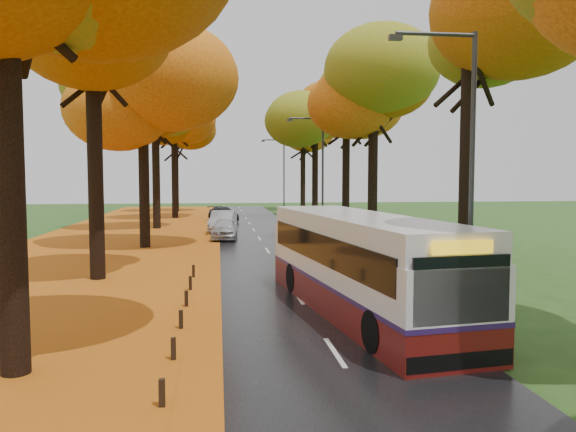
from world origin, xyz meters
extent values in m
cube|color=black|center=(0.00, 25.00, 0.02)|extent=(6.50, 90.00, 0.04)
cube|color=silver|center=(0.00, 25.00, 0.04)|extent=(0.12, 90.00, 0.01)
cube|color=#98510D|center=(-9.00, 25.00, 0.01)|extent=(12.00, 90.00, 0.02)
cube|color=#CB5D14|center=(-3.05, 25.00, 0.04)|extent=(0.90, 90.00, 0.01)
cylinder|color=black|center=(-6.90, 5.50, 4.29)|extent=(0.60, 0.60, 8.58)
cylinder|color=black|center=(-7.50, 16.50, 4.58)|extent=(0.60, 0.60, 9.15)
ellipsoid|color=orange|center=(-7.50, 16.50, 10.30)|extent=(8.00, 8.00, 6.24)
cylinder|color=black|center=(-6.90, 26.50, 4.00)|extent=(0.60, 0.60, 8.00)
ellipsoid|color=orange|center=(-6.90, 26.50, 9.00)|extent=(9.20, 9.20, 7.18)
cylinder|color=black|center=(-7.50, 38.50, 4.29)|extent=(0.60, 0.60, 8.58)
ellipsoid|color=orange|center=(-7.50, 38.50, 9.65)|extent=(8.00, 8.00, 6.24)
cylinder|color=black|center=(-6.90, 49.50, 4.58)|extent=(0.60, 0.60, 9.15)
ellipsoid|color=orange|center=(-6.90, 49.50, 10.30)|extent=(9.20, 9.20, 7.18)
cylinder|color=black|center=(-7.50, 59.50, 4.00)|extent=(0.60, 0.60, 8.00)
ellipsoid|color=orange|center=(-7.50, 59.50, 9.00)|extent=(8.00, 8.00, 6.24)
cylinder|color=black|center=(7.50, 15.50, 4.61)|extent=(0.60, 0.60, 9.22)
ellipsoid|color=#B66E0D|center=(7.50, 15.50, 10.37)|extent=(8.20, 8.20, 6.40)
cylinder|color=black|center=(6.90, 27.50, 4.10)|extent=(0.60, 0.60, 8.19)
ellipsoid|color=#B66E0D|center=(6.90, 27.50, 9.22)|extent=(9.20, 9.20, 7.18)
cylinder|color=black|center=(7.50, 37.50, 4.35)|extent=(0.60, 0.60, 8.70)
ellipsoid|color=#B66E0D|center=(7.50, 37.50, 9.79)|extent=(8.20, 8.20, 6.40)
cylinder|color=black|center=(6.90, 48.50, 4.61)|extent=(0.60, 0.60, 9.22)
ellipsoid|color=#B66E0D|center=(6.90, 48.50, 10.37)|extent=(9.20, 9.20, 7.18)
cylinder|color=black|center=(7.50, 60.50, 4.10)|extent=(0.60, 0.60, 8.19)
ellipsoid|color=#B66E0D|center=(7.50, 60.50, 9.22)|extent=(8.20, 8.20, 6.40)
cube|color=black|center=(-3.70, 3.40, 0.26)|extent=(0.11, 0.11, 0.52)
cube|color=black|center=(-3.70, 6.00, 0.26)|extent=(0.11, 0.11, 0.52)
cube|color=black|center=(-3.70, 8.60, 0.26)|extent=(0.11, 0.11, 0.52)
cube|color=black|center=(-3.70, 11.20, 0.26)|extent=(0.11, 0.11, 0.52)
cube|color=black|center=(-3.70, 13.80, 0.26)|extent=(0.11, 0.11, 0.52)
cube|color=black|center=(-3.70, 16.40, 0.26)|extent=(0.11, 0.11, 0.52)
cylinder|color=#333538|center=(4.20, 8.00, 4.00)|extent=(0.14, 0.14, 8.00)
cylinder|color=#333538|center=(3.10, 8.00, 7.90)|extent=(2.20, 0.11, 0.11)
cube|color=#333538|center=(2.00, 8.00, 7.78)|extent=(0.35, 0.18, 0.14)
cylinder|color=#333538|center=(4.20, 30.00, 4.00)|extent=(0.14, 0.14, 8.00)
cylinder|color=#333538|center=(3.10, 30.00, 7.90)|extent=(2.20, 0.11, 0.11)
cube|color=#333538|center=(2.00, 30.00, 7.78)|extent=(0.35, 0.18, 0.14)
cylinder|color=#333538|center=(4.20, 52.00, 4.00)|extent=(0.14, 0.14, 8.00)
cylinder|color=#333538|center=(3.10, 52.00, 7.90)|extent=(2.20, 0.11, 0.11)
cube|color=#333538|center=(2.00, 52.00, 7.78)|extent=(0.35, 0.18, 0.14)
cube|color=#57100D|center=(1.53, 9.73, 0.50)|extent=(4.00, 11.36, 0.91)
cube|color=silver|center=(1.53, 9.73, 1.61)|extent=(4.00, 11.36, 1.31)
cube|color=silver|center=(1.53, 9.73, 2.62)|extent=(3.92, 11.14, 0.71)
cube|color=#2A154C|center=(1.53, 9.73, 1.00)|extent=(4.03, 11.39, 0.12)
cube|color=black|center=(1.53, 9.73, 2.01)|extent=(3.91, 10.49, 0.86)
cube|color=black|center=(2.28, 4.25, 1.81)|extent=(2.21, 0.36, 1.42)
cube|color=yellow|center=(2.28, 4.25, 2.69)|extent=(1.39, 0.25, 0.28)
cube|color=black|center=(2.27, 4.27, 0.32)|extent=(2.47, 0.45, 0.35)
cylinder|color=black|center=(0.91, 5.83, 0.55)|extent=(0.42, 1.04, 1.01)
cylinder|color=black|center=(3.17, 6.14, 0.55)|extent=(0.42, 1.04, 1.01)
cylinder|color=black|center=(-0.05, 12.88, 0.55)|extent=(0.42, 1.04, 1.01)
cylinder|color=black|center=(2.21, 13.19, 0.55)|extent=(0.42, 1.04, 1.01)
imported|color=#BAB9BE|center=(-2.29, 29.94, 0.72)|extent=(1.87, 4.08, 1.36)
imported|color=#989BA0|center=(-2.35, 34.82, 0.81)|extent=(2.21, 4.85, 1.54)
imported|color=black|center=(-2.25, 45.11, 0.68)|extent=(3.17, 4.73, 1.27)
camera|label=1|loc=(-2.67, -6.58, 4.14)|focal=35.00mm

